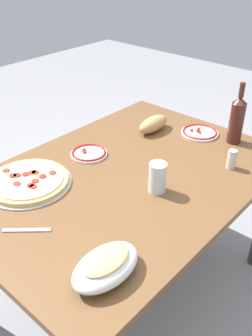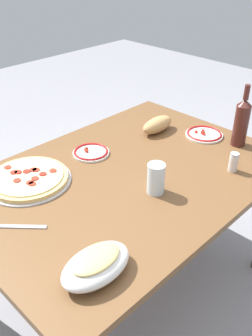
# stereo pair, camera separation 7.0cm
# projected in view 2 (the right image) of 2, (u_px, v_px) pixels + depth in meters

# --- Properties ---
(ground_plane) EXTENTS (8.00, 8.00, 0.00)m
(ground_plane) POSITION_uv_depth(u_px,v_px,m) (126.00, 288.00, 2.00)
(ground_plane) COLOR gray
(ground_plane) RESTS_ON ground
(dining_table) EXTENTS (1.39, 0.98, 0.73)m
(dining_table) POSITION_uv_depth(u_px,v_px,m) (126.00, 194.00, 1.67)
(dining_table) COLOR brown
(dining_table) RESTS_ON ground
(pepperoni_pizza) EXTENTS (0.36, 0.36, 0.03)m
(pepperoni_pizza) POSITION_uv_depth(u_px,v_px,m) (28.00, 178.00, 1.55)
(pepperoni_pizza) COLOR #B7B7BC
(pepperoni_pizza) RESTS_ON dining_table
(baked_pasta_dish) EXTENTS (0.24, 0.15, 0.08)m
(baked_pasta_dish) POSITION_uv_depth(u_px,v_px,m) (96.00, 264.00, 1.11)
(baked_pasta_dish) COLOR white
(baked_pasta_dish) RESTS_ON dining_table
(wine_bottle) EXTENTS (0.07, 0.07, 0.31)m
(wine_bottle) POSITION_uv_depth(u_px,v_px,m) (241.00, 122.00, 1.77)
(wine_bottle) COLOR #471E19
(wine_bottle) RESTS_ON dining_table
(water_glass) EXTENTS (0.07, 0.07, 0.13)m
(water_glass) POSITION_uv_depth(u_px,v_px,m) (156.00, 178.00, 1.46)
(water_glass) COLOR silver
(water_glass) RESTS_ON dining_table
(side_plate_near) EXTENTS (0.17, 0.17, 0.02)m
(side_plate_near) POSITION_uv_depth(u_px,v_px,m) (91.00, 152.00, 1.75)
(side_plate_near) COLOR white
(side_plate_near) RESTS_ON dining_table
(side_plate_far) EXTENTS (0.19, 0.19, 0.02)m
(side_plate_far) POSITION_uv_depth(u_px,v_px,m) (204.00, 134.00, 1.91)
(side_plate_far) COLOR white
(side_plate_far) RESTS_ON dining_table
(bread_loaf) EXTENTS (0.21, 0.09, 0.08)m
(bread_loaf) POSITION_uv_depth(u_px,v_px,m) (157.00, 125.00, 1.94)
(bread_loaf) COLOR tan
(bread_loaf) RESTS_ON dining_table
(spice_shaker) EXTENTS (0.04, 0.04, 0.09)m
(spice_shaker) POSITION_uv_depth(u_px,v_px,m) (233.00, 162.00, 1.61)
(spice_shaker) COLOR silver
(spice_shaker) RESTS_ON dining_table
(fork_right) EXTENTS (0.13, 0.14, 0.00)m
(fork_right) POSITION_uv_depth(u_px,v_px,m) (23.00, 227.00, 1.31)
(fork_right) COLOR #B7B7BC
(fork_right) RESTS_ON dining_table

